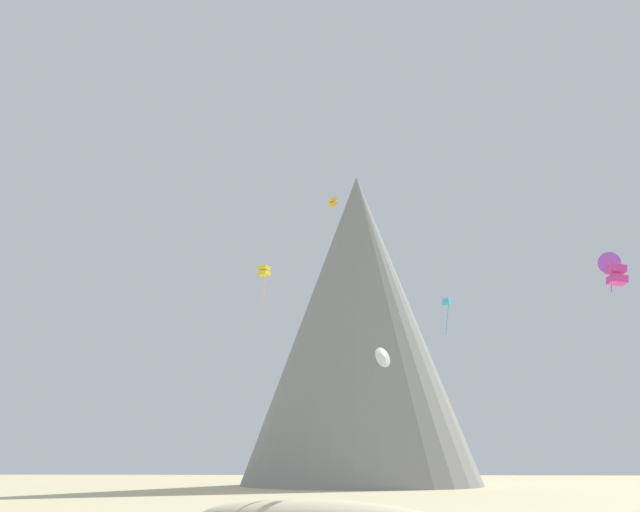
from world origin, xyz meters
TOP-DOWN VIEW (x-y plane):
  - rock_massif at (4.69, 102.62)m, footprint 53.36×52.36m
  - kite_white_mid at (5.76, 34.33)m, footprint 2.07×2.05m
  - kite_violet_mid at (27.26, 28.58)m, footprint 2.23×1.34m
  - kite_magenta_mid at (23.95, 18.23)m, footprint 1.40×1.34m
  - kite_yellow_high at (-8.70, 48.04)m, footprint 1.57×1.57m
  - kite_cyan_mid at (12.97, 38.98)m, footprint 1.02×1.05m
  - kite_gold_high at (0.78, 31.39)m, footprint 1.03×1.00m

SIDE VIEW (x-z plane):
  - kite_white_mid at x=5.76m, z-range 13.67..15.79m
  - kite_magenta_mid at x=23.95m, z-range 18.03..19.64m
  - kite_cyan_mid at x=12.97m, z-range 19.27..23.43m
  - kite_violet_mid at x=27.26m, z-range 20.71..24.67m
  - rock_massif at x=4.69m, z-range -4.54..58.64m
  - kite_yellow_high at x=-8.70m, z-range 25.31..30.20m
  - kite_gold_high at x=0.78m, z-range 30.01..31.06m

